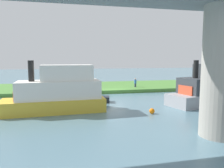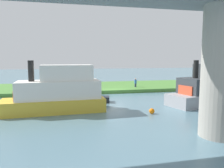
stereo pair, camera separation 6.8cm
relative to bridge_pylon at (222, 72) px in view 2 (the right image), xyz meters
name	(u,v)px [view 2 (the right image)]	position (x,y,z in m)	size (l,w,h in m)	color
ground_plane	(116,94)	(2.36, -18.02, -4.09)	(160.00, 160.00, 0.00)	slate
grassy_bank	(108,87)	(2.36, -24.02, -3.84)	(80.00, 12.00, 0.50)	#4C8438
bridge_pylon	(222,72)	(0.00, 0.00, 0.00)	(2.44, 2.44, 8.19)	#9E998E
person_on_bank	(135,83)	(-1.49, -20.88, -2.89)	(0.48, 0.48, 1.39)	#2D334C
mooring_post	(90,87)	(5.85, -19.25, -3.21)	(0.20, 0.20, 0.77)	brown
pontoon_yellow	(57,93)	(10.21, -9.04, -2.32)	(9.49, 3.51, 4.79)	gold
skiff_small	(90,98)	(6.71, -12.79, -3.60)	(4.35, 2.21, 1.38)	#1E232D
motorboat_white	(209,88)	(-6.10, -9.19, -2.32)	(9.86, 5.33, 4.79)	#99999E
houseboat_blue	(32,97)	(13.19, -14.74, -3.61)	(4.30, 2.46, 1.35)	#99999E
motorboat_red	(193,91)	(-7.69, -14.59, -3.57)	(4.56, 2.05, 1.47)	red
marker_buoy	(152,111)	(1.90, -6.28, -3.84)	(0.50, 0.50, 0.50)	orange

